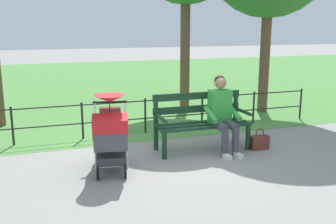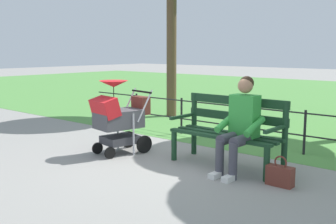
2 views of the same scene
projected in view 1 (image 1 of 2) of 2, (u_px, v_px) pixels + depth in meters
ground_plane at (168, 154)px, 6.36m from camera, size 60.00×60.00×0.00m
grass_lawn at (92, 82)px, 14.48m from camera, size 40.00×16.00×0.01m
park_bench at (201, 119)px, 6.55m from camera, size 1.61×0.62×0.96m
person_on_bench at (222, 112)px, 6.41m from camera, size 0.54×0.74×1.28m
stroller at (111, 132)px, 5.48m from camera, size 0.65×0.96×1.15m
handbag at (259, 142)px, 6.60m from camera, size 0.32×0.14×0.37m
park_fence at (158, 111)px, 7.61m from camera, size 7.33×0.04×0.70m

